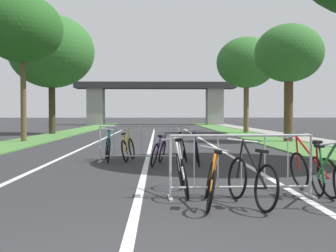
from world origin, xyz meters
TOP-DOWN VIEW (x-y plane):
  - grass_verge_left at (-6.13, 24.43)m, footprint 2.38×59.71m
  - grass_verge_right at (6.13, 24.43)m, footprint 2.38×59.71m
  - sidewalk_path_right at (8.17, 24.43)m, footprint 1.71×59.71m
  - lane_stripe_center at (0.00, 17.27)m, footprint 0.14×34.54m
  - lane_stripe_right_lane at (2.71, 17.27)m, footprint 0.14×34.54m
  - lane_stripe_left_lane at (-2.71, 17.27)m, footprint 0.14×34.54m
  - overpass_bridge at (0.00, 49.35)m, footprint 19.86×3.12m
  - tree_left_maple_mid at (-6.26, 17.28)m, footprint 3.87×3.87m
  - tree_left_pine_near at (-6.80, 25.04)m, footprint 5.71×5.71m
  - tree_right_pine_far at (6.69, 16.93)m, footprint 3.32×3.32m
  - tree_right_cypress_far at (6.58, 26.32)m, footprint 4.23×4.23m
  - crowd_barrier_nearest at (1.69, 3.37)m, footprint 2.42×0.55m
  - crowd_barrier_second at (-0.16, 8.51)m, footprint 2.42×0.51m
  - bicycle_red_0 at (3.01, 3.72)m, footprint 0.59×1.68m
  - bicycle_white_1 at (0.73, 3.72)m, footprint 0.50×1.69m
  - bicycle_yellow_2 at (-0.56, 8.93)m, footprint 0.47×1.64m
  - bicycle_orange_3 at (1.12, 2.81)m, footprint 0.56×1.70m
  - bicycle_black_4 at (1.73, 2.80)m, footprint 0.55×1.65m
  - bicycle_green_5 at (2.97, 2.94)m, footprint 0.46×1.75m
  - bicycle_silver_6 at (1.06, 9.06)m, footprint 0.54×1.78m
  - bicycle_teal_7 at (-1.15, 8.87)m, footprint 0.56×1.69m
  - bicycle_blue_8 at (1.37, 7.97)m, footprint 0.46×1.71m
  - bicycle_purple_9 at (0.35, 7.90)m, footprint 0.70×1.63m

SIDE VIEW (x-z plane):
  - lane_stripe_center at x=0.00m, z-range 0.00..0.01m
  - lane_stripe_right_lane at x=2.71m, z-range 0.00..0.01m
  - lane_stripe_left_lane at x=-2.71m, z-range 0.00..0.01m
  - grass_verge_left at x=-6.13m, z-range 0.00..0.05m
  - grass_verge_right at x=6.13m, z-range 0.00..0.05m
  - sidewalk_path_right at x=8.17m, z-range 0.00..0.08m
  - bicycle_orange_3 at x=1.12m, z-range -0.09..0.79m
  - bicycle_purple_9 at x=0.35m, z-range -0.09..0.80m
  - bicycle_yellow_2 at x=-0.56m, z-range -0.13..0.85m
  - bicycle_blue_8 at x=1.37m, z-range -0.11..0.88m
  - bicycle_black_4 at x=1.73m, z-range -0.12..0.88m
  - bicycle_red_0 at x=3.01m, z-range -0.13..0.90m
  - bicycle_green_5 at x=2.97m, z-range -0.12..0.89m
  - bicycle_silver_6 at x=1.06m, z-range -0.11..0.88m
  - bicycle_white_1 at x=0.73m, z-range -0.11..0.88m
  - bicycle_teal_7 at x=-1.15m, z-range -0.10..0.88m
  - crowd_barrier_nearest at x=1.69m, z-range 0.00..1.05m
  - crowd_barrier_second at x=-0.16m, z-range 0.00..1.05m
  - overpass_bridge at x=0.00m, z-range 1.00..6.30m
  - tree_right_pine_far at x=6.69m, z-range 1.41..7.16m
  - tree_right_cypress_far at x=6.58m, z-range 1.59..8.41m
  - tree_left_maple_mid at x=-6.26m, z-range 1.91..9.08m
  - tree_left_pine_near at x=-6.80m, z-range 1.55..9.53m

